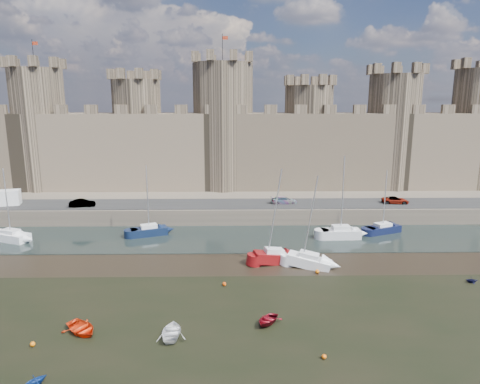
{
  "coord_description": "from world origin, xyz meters",
  "views": [
    {
      "loc": [
        3.78,
        -32.79,
        18.95
      ],
      "look_at": [
        4.72,
        22.0,
        7.09
      ],
      "focal_mm": 32.0,
      "sensor_mm": 36.0,
      "label": 1
    }
  ],
  "objects_px": {
    "car_1": "(82,203)",
    "sailboat_5": "(309,261)",
    "sailboat_2": "(341,233)",
    "dinghy_0": "(81,329)",
    "dinghy_1": "(36,380)",
    "van": "(1,198)",
    "sailboat_0": "(11,236)",
    "car_2": "(284,200)",
    "sailboat_3": "(383,228)",
    "sailboat_1": "(149,230)",
    "car_3": "(395,200)",
    "sailboat_4": "(274,256)"
  },
  "relations": [
    {
      "from": "car_1",
      "to": "sailboat_5",
      "type": "relative_size",
      "value": 0.36
    },
    {
      "from": "sailboat_2",
      "to": "dinghy_0",
      "type": "distance_m",
      "value": 36.65
    },
    {
      "from": "car_1",
      "to": "dinghy_1",
      "type": "height_order",
      "value": "car_1"
    },
    {
      "from": "van",
      "to": "sailboat_0",
      "type": "bearing_deg",
      "value": -72.65
    },
    {
      "from": "sailboat_2",
      "to": "dinghy_0",
      "type": "xyz_separation_m",
      "value": [
        -27.58,
        -24.13,
        -0.53
      ]
    },
    {
      "from": "car_2",
      "to": "sailboat_3",
      "type": "distance_m",
      "value": 15.77
    },
    {
      "from": "sailboat_5",
      "to": "van",
      "type": "bearing_deg",
      "value": 175.43
    },
    {
      "from": "van",
      "to": "sailboat_5",
      "type": "xyz_separation_m",
      "value": [
        45.43,
        -19.89,
        -2.95
      ]
    },
    {
      "from": "van",
      "to": "sailboat_1",
      "type": "relative_size",
      "value": 0.55
    },
    {
      "from": "car_3",
      "to": "sailboat_2",
      "type": "distance_m",
      "value": 15.17
    },
    {
      "from": "sailboat_3",
      "to": "van",
      "type": "bearing_deg",
      "value": 150.26
    },
    {
      "from": "van",
      "to": "sailboat_3",
      "type": "distance_m",
      "value": 58.91
    },
    {
      "from": "car_2",
      "to": "sailboat_1",
      "type": "bearing_deg",
      "value": 107.95
    },
    {
      "from": "sailboat_2",
      "to": "car_1",
      "type": "bearing_deg",
      "value": 165.58
    },
    {
      "from": "car_3",
      "to": "sailboat_2",
      "type": "relative_size",
      "value": 0.36
    },
    {
      "from": "car_2",
      "to": "sailboat_4",
      "type": "relative_size",
      "value": 0.36
    },
    {
      "from": "car_3",
      "to": "sailboat_3",
      "type": "distance_m",
      "value": 9.1
    },
    {
      "from": "sailboat_5",
      "to": "car_3",
      "type": "bearing_deg",
      "value": 68.22
    },
    {
      "from": "sailboat_4",
      "to": "dinghy_1",
      "type": "distance_m",
      "value": 28.55
    },
    {
      "from": "car_3",
      "to": "van",
      "type": "bearing_deg",
      "value": 96.28
    },
    {
      "from": "car_2",
      "to": "sailboat_2",
      "type": "xyz_separation_m",
      "value": [
        6.75,
        -10.25,
        -2.21
      ]
    },
    {
      "from": "car_3",
      "to": "dinghy_0",
      "type": "bearing_deg",
      "value": 137.39
    },
    {
      "from": "dinghy_1",
      "to": "van",
      "type": "bearing_deg",
      "value": -6.1
    },
    {
      "from": "car_1",
      "to": "sailboat_0",
      "type": "bearing_deg",
      "value": 132.88
    },
    {
      "from": "sailboat_4",
      "to": "sailboat_2",
      "type": "bearing_deg",
      "value": 27.43
    },
    {
      "from": "sailboat_4",
      "to": "dinghy_0",
      "type": "xyz_separation_m",
      "value": [
        -17.46,
        -15.29,
        -0.46
      ]
    },
    {
      "from": "car_2",
      "to": "dinghy_0",
      "type": "relative_size",
      "value": 1.19
    },
    {
      "from": "car_2",
      "to": "dinghy_1",
      "type": "xyz_separation_m",
      "value": [
        -21.63,
        -41.03,
        -2.72
      ]
    },
    {
      "from": "car_3",
      "to": "sailboat_3",
      "type": "relative_size",
      "value": 0.46
    },
    {
      "from": "sailboat_3",
      "to": "sailboat_5",
      "type": "xyz_separation_m",
      "value": [
        -12.94,
        -12.58,
        0.04
      ]
    },
    {
      "from": "car_2",
      "to": "sailboat_5",
      "type": "xyz_separation_m",
      "value": [
        0.54,
        -20.4,
        -2.33
      ]
    },
    {
      "from": "van",
      "to": "sailboat_2",
      "type": "distance_m",
      "value": 52.63
    },
    {
      "from": "dinghy_0",
      "to": "sailboat_4",
      "type": "bearing_deg",
      "value": -6.52
    },
    {
      "from": "sailboat_0",
      "to": "sailboat_5",
      "type": "distance_m",
      "value": 40.33
    },
    {
      "from": "car_1",
      "to": "van",
      "type": "relative_size",
      "value": 0.69
    },
    {
      "from": "sailboat_0",
      "to": "sailboat_3",
      "type": "height_order",
      "value": "sailboat_0"
    },
    {
      "from": "sailboat_1",
      "to": "sailboat_5",
      "type": "bearing_deg",
      "value": -50.34
    },
    {
      "from": "sailboat_5",
      "to": "dinghy_1",
      "type": "bearing_deg",
      "value": -118.0
    },
    {
      "from": "car_1",
      "to": "sailboat_0",
      "type": "relative_size",
      "value": 0.39
    },
    {
      "from": "sailboat_2",
      "to": "sailboat_0",
      "type": "bearing_deg",
      "value": 178.61
    },
    {
      "from": "sailboat_1",
      "to": "sailboat_2",
      "type": "height_order",
      "value": "sailboat_2"
    },
    {
      "from": "sailboat_5",
      "to": "dinghy_0",
      "type": "bearing_deg",
      "value": -127.74
    },
    {
      "from": "car_1",
      "to": "dinghy_0",
      "type": "height_order",
      "value": "car_1"
    },
    {
      "from": "car_1",
      "to": "sailboat_4",
      "type": "relative_size",
      "value": 0.34
    },
    {
      "from": "sailboat_1",
      "to": "dinghy_0",
      "type": "distance_m",
      "value": 25.89
    },
    {
      "from": "van",
      "to": "sailboat_4",
      "type": "distance_m",
      "value": 45.58
    },
    {
      "from": "car_3",
      "to": "sailboat_4",
      "type": "relative_size",
      "value": 0.37
    },
    {
      "from": "car_2",
      "to": "sailboat_3",
      "type": "relative_size",
      "value": 0.45
    },
    {
      "from": "sailboat_1",
      "to": "dinghy_0",
      "type": "xyz_separation_m",
      "value": [
        -0.68,
        -25.88,
        -0.44
      ]
    },
    {
      "from": "van",
      "to": "sailboat_4",
      "type": "relative_size",
      "value": 0.49
    }
  ]
}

